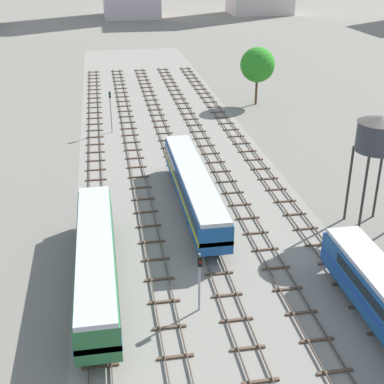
{
  "coord_description": "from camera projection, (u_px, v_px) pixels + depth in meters",
  "views": [
    {
      "loc": [
        -8.36,
        4.63,
        24.46
      ],
      "look_at": [
        0.0,
        53.37,
        1.5
      ],
      "focal_mm": 50.24,
      "sensor_mm": 36.0,
      "label": 1
    }
  ],
  "objects": [
    {
      "name": "ground_plane",
      "position": [
        188.0,
        195.0,
        57.5
      ],
      "size": [
        480.0,
        480.0,
        0.0
      ],
      "primitive_type": "plane",
      "color": "slate"
    },
    {
      "name": "ballast_bed",
      "position": [
        188.0,
        194.0,
        57.5
      ],
      "size": [
        23.35,
        176.0,
        0.01
      ],
      "primitive_type": "cube",
      "color": "gray",
      "rests_on": "ground"
    },
    {
      "name": "track_far_left",
      "position": [
        96.0,
        196.0,
        56.85
      ],
      "size": [
        2.4,
        126.0,
        0.29
      ],
      "color": "#47382D",
      "rests_on": "ground"
    },
    {
      "name": "track_left",
      "position": [
        142.0,
        193.0,
        57.6
      ],
      "size": [
        2.4,
        126.0,
        0.29
      ],
      "color": "#47382D",
      "rests_on": "ground"
    },
    {
      "name": "track_centre_left",
      "position": [
        186.0,
        190.0,
        58.34
      ],
      "size": [
        2.4,
        126.0,
        0.29
      ],
      "color": "#47382D",
      "rests_on": "ground"
    },
    {
      "name": "track_centre",
      "position": [
        230.0,
        186.0,
        59.08
      ],
      "size": [
        2.4,
        126.0,
        0.29
      ],
      "color": "#47382D",
      "rests_on": "ground"
    },
    {
      "name": "track_centre_right",
      "position": [
        272.0,
        183.0,
        59.82
      ],
      "size": [
        2.4,
        126.0,
        0.29
      ],
      "color": "#47382D",
      "rests_on": "ground"
    },
    {
      "name": "diesel_railcar_far_left_mid",
      "position": [
        96.0,
        258.0,
        41.03
      ],
      "size": [
        2.96,
        20.5,
        3.8
      ],
      "color": "#286638",
      "rests_on": "ground"
    },
    {
      "name": "passenger_coach_centre_left_midfar",
      "position": [
        193.0,
        185.0,
        53.32
      ],
      "size": [
        2.96,
        22.0,
        3.8
      ],
      "color": "#194C8C",
      "rests_on": "ground"
    },
    {
      "name": "water_tower",
      "position": [
        379.0,
        136.0,
        47.51
      ],
      "size": [
        4.19,
        4.19,
        10.71
      ],
      "color": "#2D2826",
      "rests_on": "ground"
    },
    {
      "name": "signal_post_nearest",
      "position": [
        110.0,
        107.0,
        74.84
      ],
      "size": [
        0.28,
        0.47,
        5.95
      ],
      "color": "gray",
      "rests_on": "ground"
    },
    {
      "name": "signal_post_near",
      "position": [
        199.0,
        275.0,
        38.07
      ],
      "size": [
        0.28,
        0.47,
        4.8
      ],
      "color": "gray",
      "rests_on": "ground"
    },
    {
      "name": "lineside_tree_1",
      "position": [
        258.0,
        65.0,
        87.06
      ],
      "size": [
        5.64,
        5.64,
        9.38
      ],
      "color": "#4C331E",
      "rests_on": "ground"
    }
  ]
}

